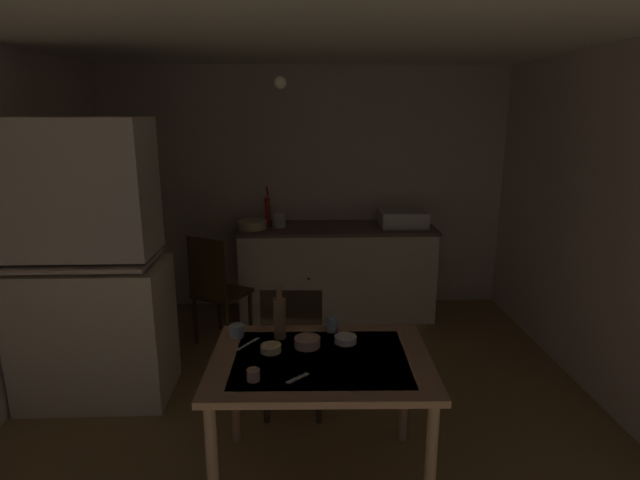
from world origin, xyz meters
TOP-DOWN VIEW (x-y plane):
  - ground_plane at (0.00, 0.00)m, footprint 5.00×5.00m
  - wall_back at (0.00, 1.85)m, footprint 4.10×0.10m
  - wall_right at (2.05, 0.00)m, footprint 0.10×3.70m
  - ceiling_slab at (0.00, 0.00)m, footprint 4.10×3.70m
  - hutch_cabinet at (-1.49, 0.05)m, footprint 0.99×0.58m
  - counter_cabinet at (0.29, 1.48)m, footprint 1.88×0.64m
  - sink_basin at (0.94, 1.48)m, footprint 0.44×0.34m
  - hand_pump at (-0.37, 1.52)m, footprint 0.05×0.27m
  - mixing_bowl_counter at (-0.51, 1.43)m, footprint 0.28×0.28m
  - stoneware_crock at (-0.26, 1.48)m, footprint 0.13×0.13m
  - dining_table at (0.04, -0.89)m, footprint 1.16×0.86m
  - chair_far_side at (-0.11, -0.25)m, footprint 0.42×0.42m
  - chair_by_counter at (-0.78, 0.86)m, footprint 0.54×0.54m
  - serving_bowl_wide at (-0.22, -0.81)m, footprint 0.11×0.11m
  - soup_bowl_small at (0.19, -0.72)m, footprint 0.12×0.12m
  - sauce_dish at (-0.03, -0.76)m, footprint 0.14×0.14m
  - teacup_mint at (0.12, -0.57)m, footprint 0.07×0.07m
  - mug_tall at (-0.29, -1.11)m, footprint 0.06×0.06m
  - teacup_cream at (-0.42, -0.61)m, footprint 0.08×0.08m
  - glass_bottle at (-0.18, -0.64)m, footprint 0.07×0.07m
  - table_knife at (-0.35, -0.72)m, footprint 0.12×0.16m
  - teaspoon_near_bowl at (-0.08, -1.10)m, footprint 0.11×0.10m
  - pendant_bulb at (-0.18, 0.16)m, footprint 0.08×0.08m

SIDE VIEW (x-z plane):
  - ground_plane at x=0.00m, z-range 0.00..0.00m
  - counter_cabinet at x=0.29m, z-range 0.00..0.90m
  - chair_far_side at x=-0.11m, z-range 0.03..0.94m
  - chair_by_counter at x=-0.78m, z-range 0.02..0.99m
  - dining_table at x=0.04m, z-range 0.28..1.01m
  - table_knife at x=-0.35m, z-range 0.74..0.74m
  - teaspoon_near_bowl at x=-0.08m, z-range 0.74..0.74m
  - soup_bowl_small at x=0.19m, z-range 0.74..0.77m
  - serving_bowl_wide at x=-0.22m, z-range 0.74..0.77m
  - sauce_dish at x=-0.03m, z-range 0.74..0.79m
  - mug_tall at x=-0.29m, z-range 0.74..0.79m
  - teacup_cream at x=-0.42m, z-range 0.74..0.81m
  - teacup_mint at x=0.12m, z-range 0.74..0.82m
  - glass_bottle at x=-0.18m, z-range 0.71..1.01m
  - hutch_cabinet at x=-1.49m, z-range -0.06..1.88m
  - mixing_bowl_counter at x=-0.51m, z-range 0.89..0.97m
  - stoneware_crock at x=-0.26m, z-range 0.89..1.04m
  - sink_basin at x=0.94m, z-range 0.90..1.05m
  - hand_pump at x=-0.37m, z-range 0.87..1.26m
  - wall_back at x=0.00m, z-range 0.00..2.41m
  - wall_right at x=2.05m, z-range 0.00..2.41m
  - pendant_bulb at x=-0.18m, z-range 2.11..2.19m
  - ceiling_slab at x=0.00m, z-range 2.41..2.51m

